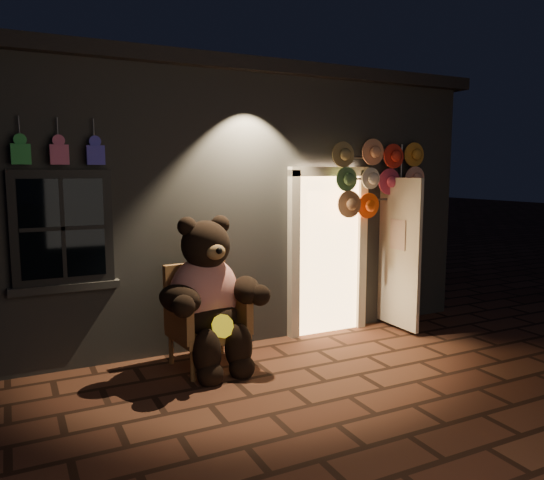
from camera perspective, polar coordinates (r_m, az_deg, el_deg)
ground at (r=5.44m, az=1.93°, el=-15.69°), size 60.00×60.00×0.00m
shop_building at (r=8.73m, az=-10.60°, el=4.67°), size 7.30×5.95×3.51m
wicker_armchair at (r=5.94m, az=-7.34°, el=-8.05°), size 0.83×0.77×1.11m
teddy_bear at (r=5.76m, az=-6.82°, el=-6.02°), size 1.23×1.01×1.70m
hat_rack at (r=7.18m, az=11.33°, el=6.71°), size 1.42×0.22×2.52m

